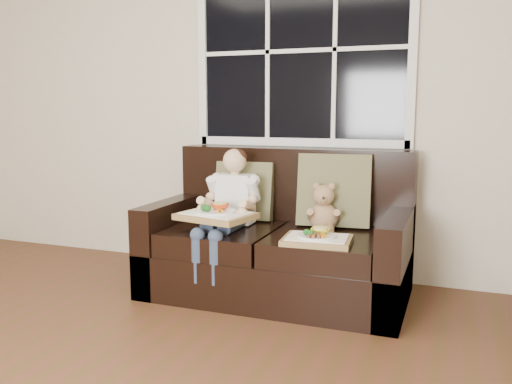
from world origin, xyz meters
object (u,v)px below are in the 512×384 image
at_px(loveseat, 280,247).
at_px(teddy_bear, 323,211).
at_px(child, 230,201).
at_px(tray_left, 216,214).
at_px(tray_right, 317,238).

xyz_separation_m(loveseat, teddy_bear, (0.30, -0.00, 0.27)).
height_order(child, tray_left, child).
bearing_deg(tray_left, loveseat, 58.82).
bearing_deg(tray_right, tray_left, 174.49).
distance_m(teddy_bear, tray_left, 0.70).
relative_size(child, tray_left, 1.58).
bearing_deg(child, tray_left, -89.90).
bearing_deg(loveseat, tray_right, -44.81).
bearing_deg(teddy_bear, tray_left, -163.22).
bearing_deg(tray_left, teddy_bear, 40.62).
height_order(teddy_bear, tray_right, teddy_bear).
bearing_deg(loveseat, teddy_bear, -0.35).
xyz_separation_m(teddy_bear, tray_right, (0.05, -0.34, -0.10)).
bearing_deg(child, tray_right, -19.01).
xyz_separation_m(teddy_bear, tray_left, (-0.61, -0.33, -0.00)).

